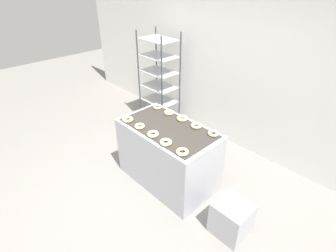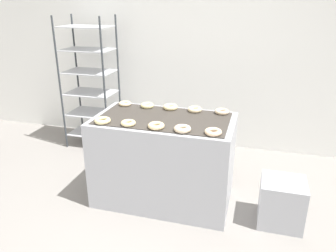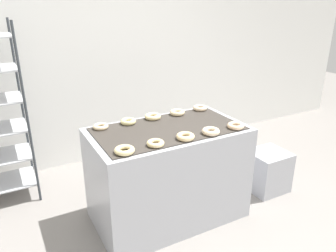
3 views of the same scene
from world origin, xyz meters
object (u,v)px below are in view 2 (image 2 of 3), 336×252
fryer_machine (164,160)px  donut_far_leftmost (125,104)px  donut_near_leftmost (103,120)px  donut_far_left (147,105)px  donut_near_left (128,123)px  donut_far_center (170,107)px  donut_near_center (156,126)px  donut_near_rightmost (213,132)px  baking_rack_cart (90,82)px  glaze_bin (281,202)px  donut_near_right (183,129)px  donut_far_rightmost (222,111)px  donut_far_right (195,109)px

fryer_machine → donut_far_leftmost: 0.73m
donut_near_leftmost → donut_far_left: size_ratio=1.08×
donut_near_left → donut_near_leftmost: bearing=-178.9°
donut_near_leftmost → donut_far_center: 0.73m
donut_near_left → donut_near_center: size_ratio=0.91×
donut_near_left → donut_far_left: bearing=90.6°
donut_near_rightmost → donut_far_left: donut_far_left is taller
donut_near_center → baking_rack_cart: bearing=135.7°
glaze_bin → donut_far_leftmost: (-1.64, 0.36, 0.68)m
donut_near_left → donut_near_right: size_ratio=0.90×
glaze_bin → donut_far_rightmost: donut_far_rightmost is taller
donut_near_right → donut_far_center: bearing=115.2°
donut_near_rightmost → donut_far_left: bearing=145.2°
donut_near_center → donut_near_right: same height
donut_near_leftmost → donut_near_left: (0.25, 0.00, -0.00)m
donut_far_leftmost → donut_far_center: (0.49, 0.01, 0.00)m
donut_near_leftmost → donut_far_rightmost: bearing=28.6°
glaze_bin → donut_near_center: donut_near_center is taller
donut_far_leftmost → donut_far_left: 0.25m
donut_far_leftmost → donut_near_left: bearing=-64.4°
glaze_bin → donut_near_center: bearing=-171.5°
baking_rack_cart → glaze_bin: (2.47, -1.15, -0.67)m
donut_near_center → donut_far_right: size_ratio=1.02×
donut_near_right → glaze_bin: bearing=11.1°
fryer_machine → donut_far_rightmost: 0.74m
donut_near_left → donut_far_center: bearing=66.0°
donut_near_leftmost → donut_near_left: donut_near_leftmost is taller
fryer_machine → glaze_bin: bearing=-4.9°
fryer_machine → donut_far_right: 0.59m
baking_rack_cart → donut_far_center: size_ratio=11.82×
donut_far_leftmost → fryer_machine: bearing=-27.9°
donut_near_center → donut_near_right: bearing=-1.7°
donut_far_left → donut_far_center: (0.24, 0.01, 0.00)m
donut_near_right → donut_far_leftmost: bearing=144.4°
fryer_machine → donut_far_center: (-0.01, 0.27, 0.46)m
donut_far_leftmost → donut_near_right: bearing=-35.6°
donut_near_leftmost → donut_far_left: donut_far_left is taller
baking_rack_cart → donut_near_leftmost: baking_rack_cart is taller
baking_rack_cart → donut_far_rightmost: size_ratio=12.51×
fryer_machine → donut_far_left: (-0.25, 0.26, 0.46)m
glaze_bin → donut_near_rightmost: bearing=-164.8°
donut_near_right → donut_near_rightmost: 0.26m
donut_near_leftmost → donut_near_center: (0.51, 0.00, 0.00)m
donut_far_leftmost → donut_far_left: donut_far_left is taller
donut_far_rightmost → donut_far_leftmost: bearing=-179.2°
donut_far_right → donut_far_rightmost: size_ratio=1.02×
donut_near_leftmost → baking_rack_cart: bearing=122.4°
donut_near_left → donut_near_right: (0.50, -0.01, 0.00)m
glaze_bin → donut_near_right: (-0.89, -0.17, 0.68)m
donut_far_left → donut_far_right: (0.50, 0.01, 0.00)m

